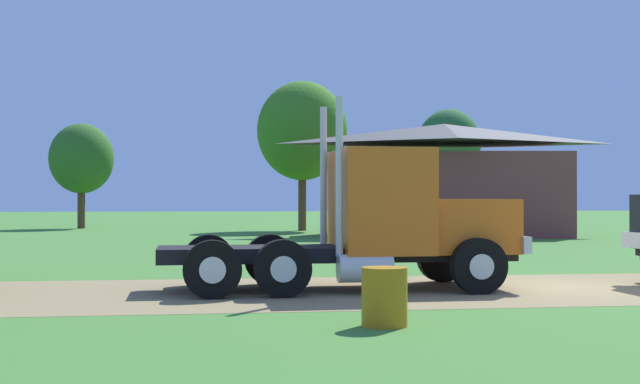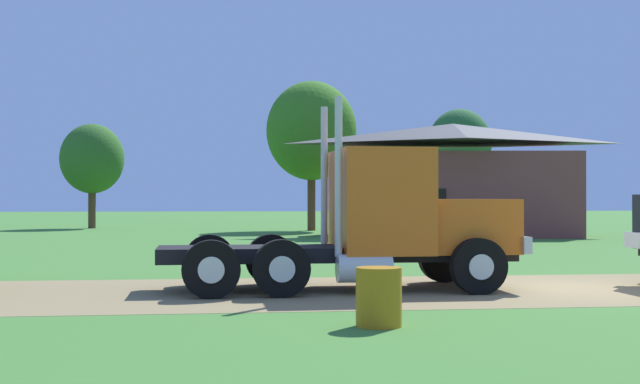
# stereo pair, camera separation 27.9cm
# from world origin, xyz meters

# --- Properties ---
(ground_plane) EXTENTS (200.00, 200.00, 0.00)m
(ground_plane) POSITION_xyz_m (0.00, 0.00, 0.00)
(ground_plane) COLOR #417A30
(dirt_track) EXTENTS (120.00, 5.77, 0.01)m
(dirt_track) POSITION_xyz_m (0.00, 0.00, 0.00)
(dirt_track) COLOR olive
(dirt_track) RESTS_ON ground_plane
(truck_foreground_white) EXTENTS (7.01, 2.77, 3.66)m
(truck_foreground_white) POSITION_xyz_m (-3.77, 0.32, 1.28)
(truck_foreground_white) COLOR black
(truck_foreground_white) RESTS_ON ground_plane
(steel_barrel) EXTENTS (0.64, 0.64, 0.82)m
(steel_barrel) POSITION_xyz_m (-4.81, -4.52, 0.41)
(steel_barrel) COLOR #B27214
(steel_barrel) RESTS_ON ground_plane
(shed_building) EXTENTS (12.01, 7.24, 5.28)m
(shed_building) POSITION_xyz_m (4.09, 23.09, 2.54)
(shed_building) COLOR brown
(shed_building) RESTS_ON ground_plane
(tree_left) EXTENTS (3.74, 3.74, 6.17)m
(tree_left) POSITION_xyz_m (-14.17, 35.87, 4.09)
(tree_left) COLOR #513823
(tree_left) RESTS_ON ground_plane
(tree_mid) EXTENTS (4.96, 4.96, 8.22)m
(tree_mid) POSITION_xyz_m (-1.71, 30.80, 5.47)
(tree_mid) COLOR #513823
(tree_mid) RESTS_ON ground_plane
(tree_right) EXTENTS (4.43, 4.43, 8.01)m
(tree_right) POSITION_xyz_m (10.00, 42.21, 5.55)
(tree_right) COLOR #513823
(tree_right) RESTS_ON ground_plane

